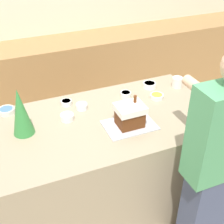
{
  "coord_description": "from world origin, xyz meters",
  "views": [
    {
      "loc": [
        -0.69,
        -1.87,
        2.31
      ],
      "look_at": [
        0.09,
        0.0,
        0.97
      ],
      "focal_mm": 50.0,
      "sensor_mm": 36.0,
      "label": 1
    }
  ],
  "objects_px": {
    "candy_bowl_far_left": "(67,117)",
    "candy_bowl_near_tray_right": "(157,96)",
    "candy_bowl_behind_tray": "(126,95)",
    "candy_bowl_far_right": "(66,102)",
    "mug": "(177,82)",
    "candy_bowl_center_rear": "(149,85)",
    "candy_bowl_beside_tree": "(82,106)",
    "person": "(217,166)",
    "candy_bowl_front_corner": "(7,111)",
    "gingerbread_house": "(130,115)",
    "decorative_tree": "(21,112)",
    "baking_tray": "(129,125)"
  },
  "relations": [
    {
      "from": "candy_bowl_far_left",
      "to": "candy_bowl_near_tray_right",
      "type": "height_order",
      "value": "candy_bowl_far_left"
    },
    {
      "from": "candy_bowl_behind_tray",
      "to": "candy_bowl_far_right",
      "type": "bearing_deg",
      "value": 170.92
    },
    {
      "from": "candy_bowl_far_right",
      "to": "candy_bowl_near_tray_right",
      "type": "xyz_separation_m",
      "value": [
        0.76,
        -0.2,
        -0.0
      ]
    },
    {
      "from": "candy_bowl_far_left",
      "to": "mug",
      "type": "xyz_separation_m",
      "value": [
        1.08,
        0.13,
        0.02
      ]
    },
    {
      "from": "candy_bowl_center_rear",
      "to": "candy_bowl_beside_tree",
      "type": "height_order",
      "value": "same"
    },
    {
      "from": "person",
      "to": "candy_bowl_center_rear",
      "type": "bearing_deg",
      "value": 85.99
    },
    {
      "from": "candy_bowl_center_rear",
      "to": "candy_bowl_far_left",
      "type": "bearing_deg",
      "value": -165.65
    },
    {
      "from": "mug",
      "to": "candy_bowl_near_tray_right",
      "type": "bearing_deg",
      "value": -158.05
    },
    {
      "from": "candy_bowl_front_corner",
      "to": "person",
      "type": "bearing_deg",
      "value": -43.59
    },
    {
      "from": "gingerbread_house",
      "to": "candy_bowl_front_corner",
      "type": "xyz_separation_m",
      "value": [
        -0.84,
        0.54,
        -0.08
      ]
    },
    {
      "from": "candy_bowl_center_rear",
      "to": "candy_bowl_near_tray_right",
      "type": "distance_m",
      "value": 0.2
    },
    {
      "from": "candy_bowl_far_right",
      "to": "candy_bowl_beside_tree",
      "type": "distance_m",
      "value": 0.15
    },
    {
      "from": "candy_bowl_far_left",
      "to": "candy_bowl_beside_tree",
      "type": "distance_m",
      "value": 0.19
    },
    {
      "from": "decorative_tree",
      "to": "candy_bowl_center_rear",
      "type": "relative_size",
      "value": 3.1
    },
    {
      "from": "gingerbread_house",
      "to": "candy_bowl_near_tray_right",
      "type": "xyz_separation_m",
      "value": [
        0.39,
        0.28,
        -0.08
      ]
    },
    {
      "from": "decorative_tree",
      "to": "mug",
      "type": "distance_m",
      "value": 1.44
    },
    {
      "from": "candy_bowl_far_right",
      "to": "candy_bowl_front_corner",
      "type": "relative_size",
      "value": 0.72
    },
    {
      "from": "candy_bowl_behind_tray",
      "to": "person",
      "type": "xyz_separation_m",
      "value": [
        0.2,
        -0.99,
        -0.05
      ]
    },
    {
      "from": "baking_tray",
      "to": "candy_bowl_front_corner",
      "type": "height_order",
      "value": "candy_bowl_front_corner"
    },
    {
      "from": "candy_bowl_beside_tree",
      "to": "mug",
      "type": "xyz_separation_m",
      "value": [
        0.93,
        0.02,
        0.02
      ]
    },
    {
      "from": "candy_bowl_far_right",
      "to": "candy_bowl_front_corner",
      "type": "xyz_separation_m",
      "value": [
        -0.48,
        0.06,
        0.0
      ]
    },
    {
      "from": "decorative_tree",
      "to": "candy_bowl_near_tray_right",
      "type": "height_order",
      "value": "decorative_tree"
    },
    {
      "from": "candy_bowl_far_right",
      "to": "person",
      "type": "distance_m",
      "value": 1.29
    },
    {
      "from": "candy_bowl_beside_tree",
      "to": "person",
      "type": "bearing_deg",
      "value": -57.46
    },
    {
      "from": "gingerbread_house",
      "to": "candy_bowl_near_tray_right",
      "type": "relative_size",
      "value": 1.97
    },
    {
      "from": "candy_bowl_center_rear",
      "to": "mug",
      "type": "relative_size",
      "value": 1.25
    },
    {
      "from": "candy_bowl_front_corner",
      "to": "mug",
      "type": "distance_m",
      "value": 1.52
    },
    {
      "from": "gingerbread_house",
      "to": "candy_bowl_near_tray_right",
      "type": "distance_m",
      "value": 0.49
    },
    {
      "from": "candy_bowl_near_tray_right",
      "to": "person",
      "type": "distance_m",
      "value": 0.88
    },
    {
      "from": "candy_bowl_center_rear",
      "to": "candy_bowl_behind_tray",
      "type": "height_order",
      "value": "candy_bowl_behind_tray"
    },
    {
      "from": "decorative_tree",
      "to": "candy_bowl_beside_tree",
      "type": "height_order",
      "value": "decorative_tree"
    },
    {
      "from": "baking_tray",
      "to": "candy_bowl_beside_tree",
      "type": "distance_m",
      "value": 0.45
    },
    {
      "from": "gingerbread_house",
      "to": "person",
      "type": "height_order",
      "value": "person"
    },
    {
      "from": "baking_tray",
      "to": "mug",
      "type": "bearing_deg",
      "value": 30.12
    },
    {
      "from": "candy_bowl_far_left",
      "to": "candy_bowl_beside_tree",
      "type": "bearing_deg",
      "value": 34.61
    },
    {
      "from": "baking_tray",
      "to": "mug",
      "type": "xyz_separation_m",
      "value": [
        0.67,
        0.39,
        0.04
      ]
    },
    {
      "from": "candy_bowl_far_right",
      "to": "candy_bowl_behind_tray",
      "type": "relative_size",
      "value": 1.0
    },
    {
      "from": "candy_bowl_center_rear",
      "to": "candy_bowl_far_right",
      "type": "bearing_deg",
      "value": 179.93
    },
    {
      "from": "candy_bowl_center_rear",
      "to": "mug",
      "type": "xyz_separation_m",
      "value": [
        0.24,
        -0.09,
        0.02
      ]
    },
    {
      "from": "baking_tray",
      "to": "gingerbread_house",
      "type": "distance_m",
      "value": 0.1
    },
    {
      "from": "mug",
      "to": "candy_bowl_far_left",
      "type": "bearing_deg",
      "value": -173.25
    },
    {
      "from": "gingerbread_house",
      "to": "mug",
      "type": "height_order",
      "value": "gingerbread_house"
    },
    {
      "from": "gingerbread_house",
      "to": "candy_bowl_beside_tree",
      "type": "height_order",
      "value": "gingerbread_house"
    },
    {
      "from": "baking_tray",
      "to": "gingerbread_house",
      "type": "bearing_deg",
      "value": 27.93
    },
    {
      "from": "decorative_tree",
      "to": "candy_bowl_behind_tray",
      "type": "relative_size",
      "value": 3.94
    },
    {
      "from": "candy_bowl_front_corner",
      "to": "person",
      "type": "xyz_separation_m",
      "value": [
        1.19,
        -1.14,
        -0.04
      ]
    },
    {
      "from": "decorative_tree",
      "to": "candy_bowl_far_left",
      "type": "distance_m",
      "value": 0.38
    },
    {
      "from": "gingerbread_house",
      "to": "candy_bowl_beside_tree",
      "type": "distance_m",
      "value": 0.46
    },
    {
      "from": "baking_tray",
      "to": "decorative_tree",
      "type": "bearing_deg",
      "value": 163.95
    },
    {
      "from": "candy_bowl_beside_tree",
      "to": "mug",
      "type": "distance_m",
      "value": 0.93
    }
  ]
}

